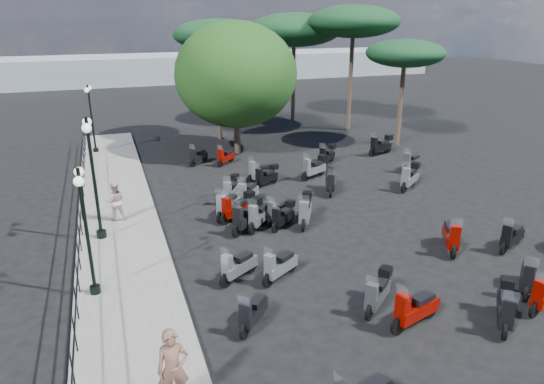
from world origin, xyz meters
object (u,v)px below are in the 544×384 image
object	(u,v)px
scooter_10	(238,208)
pine_1	(354,22)
scooter_3	(227,206)
scooter_17	(261,172)
scooter_15	(283,216)
scooter_8	(247,217)
scooter_20	(451,237)
scooter_30	(247,194)
scooter_7	(378,293)
scooter_19	(528,277)
scooter_16	(266,177)
scooter_32	(259,216)
scooter_5	(198,157)
broadleaf_tree	(236,75)
pine_2	(216,35)
pedestrian_far	(115,201)
scooter_29	(381,146)
scooter_2	(238,266)
lamp_post_0	(86,225)
scooter_23	(327,155)
lamp_post_2	(91,114)
scooter_21	(330,182)
scooter_1	(253,313)
scooter_28	(411,162)
woman	(173,369)
scooter_13	(506,307)
pine_3	(405,54)
scooter_27	(410,177)
lamp_post_1	(93,171)
scooter_31	(279,266)
scooter_6	(415,310)
scooter_11	(225,157)
pine_0	(294,30)
scooter_9	(279,212)
scooter_14	(305,211)
scooter_26	(511,237)

from	to	relation	value
scooter_10	pine_1	xyz separation A→B (m)	(11.53, 12.72, 6.66)
scooter_3	scooter_17	bearing A→B (deg)	-83.55
scooter_15	scooter_8	bearing A→B (deg)	42.92
scooter_20	scooter_30	distance (m)	8.38
scooter_7	scooter_19	xyz separation A→B (m)	(4.62, -0.68, -0.01)
scooter_16	scooter_32	xyz separation A→B (m)	(-1.81, -4.47, 0.02)
scooter_5	broadleaf_tree	distance (m)	5.07
scooter_17	pine_2	size ratio (longest dim) A/B	0.23
pedestrian_far	scooter_29	bearing A→B (deg)	-158.85
scooter_2	pine_2	size ratio (longest dim) A/B	0.20
lamp_post_0	scooter_23	world-z (taller)	lamp_post_0
lamp_post_2	scooter_29	size ratio (longest dim) A/B	2.22
pedestrian_far	pine_1	world-z (taller)	pine_1
scooter_7	pine_1	world-z (taller)	pine_1
scooter_21	broadleaf_tree	world-z (taller)	broadleaf_tree
lamp_post_0	scooter_7	world-z (taller)	lamp_post_0
scooter_23	scooter_32	size ratio (longest dim) A/B	0.98
scooter_1	scooter_8	size ratio (longest dim) A/B	0.82
scooter_8	scooter_28	bearing A→B (deg)	-107.13
scooter_29	scooter_30	size ratio (longest dim) A/B	1.23
woman	scooter_10	world-z (taller)	woman
lamp_post_2	broadleaf_tree	distance (m)	8.51
scooter_13	scooter_16	bearing A→B (deg)	-36.97
pine_3	scooter_8	bearing A→B (deg)	-143.82
scooter_27	scooter_32	world-z (taller)	scooter_27
scooter_23	pedestrian_far	bearing A→B (deg)	72.82
lamp_post_1	scooter_21	xyz separation A→B (m)	(9.94, 1.83, -2.14)
lamp_post_2	scooter_31	xyz separation A→B (m)	(5.22, -16.79, -1.88)
pine_2	pine_3	distance (m)	11.32
scooter_6	scooter_27	bearing A→B (deg)	-50.31
scooter_5	scooter_11	size ratio (longest dim) A/B	1.03
woman	scooter_1	size ratio (longest dim) A/B	1.43
scooter_10	scooter_8	bearing A→B (deg)	159.05
scooter_1	scooter_6	xyz separation A→B (m)	(3.99, -1.36, 0.07)
scooter_3	pine_0	world-z (taller)	pine_0
scooter_11	pine_2	bearing A→B (deg)	-53.52
scooter_9	scooter_32	xyz separation A→B (m)	(-0.91, -0.26, 0.05)
scooter_6	scooter_14	distance (m)	6.99
scooter_16	scooter_28	size ratio (longest dim) A/B	0.93
scooter_14	pine_2	bearing A→B (deg)	-61.66
scooter_32	scooter_14	bearing A→B (deg)	-145.00
scooter_1	scooter_13	distance (m)	6.61
scooter_21	broadleaf_tree	xyz separation A→B (m)	(-2.17, 7.89, 3.97)
woman	pedestrian_far	distance (m)	10.32
scooter_32	pine_2	size ratio (longest dim) A/B	0.19
scooter_2	scooter_15	distance (m)	4.15
woman	scooter_9	xyz separation A→B (m)	(5.30, 8.28, -0.60)
pedestrian_far	scooter_31	world-z (taller)	pedestrian_far
scooter_6	scooter_26	distance (m)	6.35
lamp_post_0	scooter_21	bearing A→B (deg)	28.17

